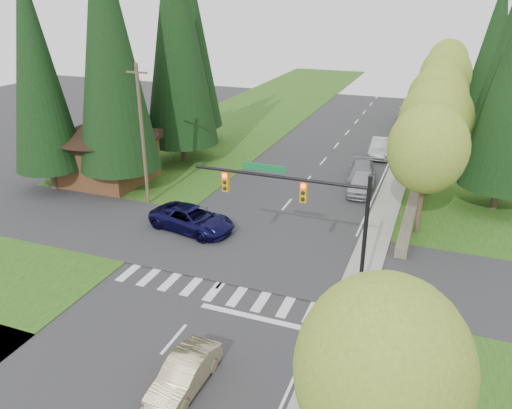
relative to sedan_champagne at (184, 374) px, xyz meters
The scene contains 31 objects.
ground 3.98m from the sedan_champagne, 118.71° to the left, with size 120.00×120.00×0.00m, color #28282B.
grass_east 25.95m from the sedan_champagne, 64.63° to the left, with size 14.00×110.00×0.06m, color #1F4612.
grass_west 27.77m from the sedan_champagne, 122.42° to the left, with size 14.00×110.00×0.06m, color #1F4612.
cross_street 11.61m from the sedan_champagne, 99.35° to the left, with size 120.00×8.00×0.10m, color #28282B.
sidewalk_east 25.94m from the sedan_champagne, 78.85° to the left, with size 1.80×80.00×0.13m, color gray.
curb_east 25.79m from the sedan_champagne, 80.70° to the left, with size 0.20×80.00×0.13m, color gray.
stone_wall_north 34.11m from the sedan_champagne, 78.64° to the left, with size 0.70×40.00×0.70m, color #4C4438.
traffic_signal 9.38m from the sedan_champagne, 72.61° to the left, with size 8.70×0.37×6.80m.
brown_building 25.13m from the sedan_champagne, 132.48° to the left, with size 8.40×8.40×5.40m.
utility_pole 19.70m from the sedan_champagne, 126.40° to the left, with size 1.60×0.24×10.00m.
decid_tree_0 19.55m from the sedan_champagne, 67.24° to the left, with size 4.80×4.80×8.37m.
decid_tree_1 26.05m from the sedan_champagne, 73.12° to the left, with size 5.20×5.20×8.80m.
decid_tree_2 32.69m from the sedan_champagne, 77.07° to the left, with size 5.00×5.00×8.82m.
decid_tree_3 39.45m from the sedan_champagne, 79.22° to the left, with size 5.00×5.00×8.55m.
decid_tree_4 46.36m from the sedan_champagne, 80.73° to the left, with size 5.40×5.40×9.18m.
decid_tree_5 53.16m from the sedan_champagne, 82.17° to the left, with size 4.80×4.80×8.30m.
decid_tree_6 60.11m from the sedan_champagne, 82.98° to the left, with size 5.20×5.20×8.86m.
decid_tree_south 9.10m from the sedan_champagne, 19.05° to the right, with size 4.60×4.60×7.92m.
conifer_w_a 25.07m from the sedan_champagne, 130.48° to the left, with size 6.12×6.12×19.80m.
conifer_w_b 29.38m from the sedan_champagne, 129.83° to the left, with size 5.44×5.44×17.80m.
conifer_w_c 30.87m from the sedan_champagne, 118.62° to the left, with size 6.46×6.46×20.80m.
conifer_w_d 26.61m from the sedan_champagne, 142.17° to the left, with size 5.10×5.10×16.80m.
conifer_w_e 36.52m from the sedan_champagne, 116.80° to the left, with size 5.78×5.78×18.80m.
conifer_e_c 53.55m from the sedan_champagne, 76.75° to the left, with size 5.10×5.10×16.80m.
sedan_champagne is the anchor object (origin of this frame).
suv_navy 14.12m from the sedan_champagne, 116.43° to the left, with size 2.64×5.72×1.59m, color #0C0A34.
parked_car_a 23.39m from the sedan_champagne, 83.29° to the left, with size 1.85×4.59×1.56m, color #A7A8AC.
parked_car_b 25.87m from the sedan_champagne, 84.86° to the left, with size 2.10×5.18×1.50m, color gray.
parked_car_c 33.44m from the sedan_champagne, 85.29° to the left, with size 1.74×4.98×1.64m, color #B3B4B8.
parked_car_d 40.17m from the sedan_champagne, 84.69° to the left, with size 1.65×4.11×1.40m, color silver.
parked_car_e 47.43m from the sedan_champagne, 85.51° to the left, with size 2.15×5.28×1.53m, color #ABAAAF.
Camera 1 is at (9.89, -16.59, 14.16)m, focal length 35.00 mm.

